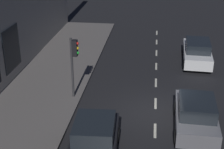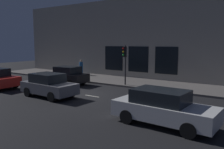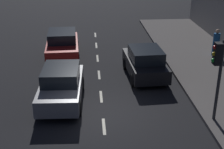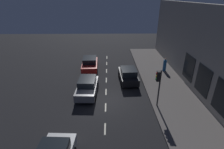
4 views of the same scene
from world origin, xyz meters
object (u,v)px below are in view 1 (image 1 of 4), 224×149
Objects in this scene: traffic_light at (74,56)px; parked_car_2 at (197,52)px; parked_car_3 at (196,115)px; parked_car_1 at (94,140)px.

traffic_light is 9.51m from parked_car_2.
parked_car_3 is (-6.05, 2.27, -1.70)m from traffic_light.
parked_car_1 is 0.85× the size of parked_car_2.
parked_car_3 is (-4.19, -2.52, 0.00)m from parked_car_1.
traffic_light is 0.80× the size of parked_car_3.
parked_car_1 is at bearing -146.84° from parked_car_3.
parked_car_1 and parked_car_3 have the same top height.
parked_car_1 is 4.89m from parked_car_3.
parked_car_1 is 0.96× the size of parked_car_3.
traffic_light is 6.68m from parked_car_3.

